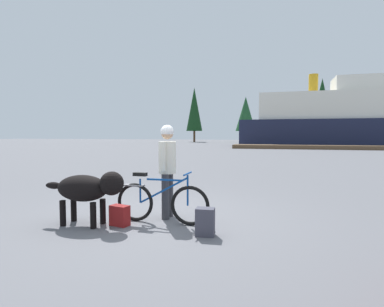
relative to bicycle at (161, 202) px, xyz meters
name	(u,v)px	position (x,y,z in m)	size (l,w,h in m)	color
ground_plane	(155,218)	(-0.24, 0.30, -0.37)	(160.00, 160.00, 0.00)	slate
bicycle	(161,202)	(0.00, 0.00, 0.00)	(1.68, 0.44, 0.89)	black
person_cyclist	(167,162)	(-0.02, 0.37, 0.65)	(0.32, 0.53, 1.70)	#333338
dog	(88,189)	(-1.14, -0.43, 0.25)	(1.48, 0.53, 0.93)	black
backpack	(205,222)	(0.88, -0.45, -0.16)	(0.28, 0.20, 0.42)	#3F3F4C
handbag_pannier	(120,215)	(-0.62, -0.32, -0.20)	(0.32, 0.18, 0.34)	maroon
dock_pier	(312,147)	(5.47, 29.21, -0.17)	(16.21, 2.60, 0.40)	brown
ferry_boat	(337,121)	(8.97, 36.10, 2.76)	(22.65, 7.44, 8.86)	#191E38
pine_tree_far_left	(194,109)	(-13.68, 53.89, 5.99)	(3.13, 3.13, 10.61)	#4C331E
pine_tree_center	(246,114)	(-3.88, 55.21, 5.01)	(3.79, 3.79, 8.65)	#4C331E
pine_tree_far_right	(357,110)	(15.89, 57.54, 5.56)	(3.34, 3.34, 9.90)	#4C331E
pine_tree_mid_back	(322,103)	(10.49, 61.71, 7.36)	(4.32, 4.32, 12.57)	#4C331E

